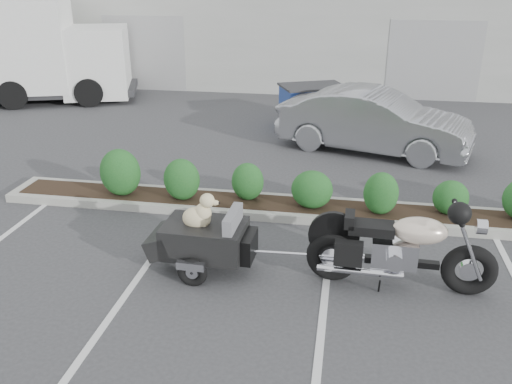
% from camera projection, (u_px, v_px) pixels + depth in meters
% --- Properties ---
extents(ground, '(90.00, 90.00, 0.00)m').
position_uv_depth(ground, '(245.00, 271.00, 8.02)').
color(ground, '#38383A').
rests_on(ground, ground).
extents(planter_kerb, '(12.00, 1.00, 0.15)m').
position_uv_depth(planter_kerb, '(322.00, 211.00, 9.83)').
color(planter_kerb, '#9E9E93').
rests_on(planter_kerb, ground).
extents(building, '(26.00, 10.00, 4.00)m').
position_uv_depth(building, '(322.00, 23.00, 22.71)').
color(building, '#9EA099').
rests_on(building, ground).
extents(motorcycle, '(2.60, 0.88, 1.49)m').
position_uv_depth(motorcycle, '(400.00, 250.00, 7.40)').
color(motorcycle, black).
rests_on(motorcycle, ground).
extents(pet_trailer, '(2.07, 1.15, 1.24)m').
position_uv_depth(pet_trailer, '(204.00, 237.00, 7.90)').
color(pet_trailer, black).
rests_on(pet_trailer, ground).
extents(sedan, '(4.81, 2.81, 1.50)m').
position_uv_depth(sedan, '(374.00, 121.00, 12.96)').
color(sedan, '#A1A2A8').
rests_on(sedan, ground).
extents(dumpster, '(2.07, 1.79, 1.14)m').
position_uv_depth(dumpster, '(312.00, 105.00, 15.20)').
color(dumpster, navy).
rests_on(dumpster, ground).
extents(delivery_truck, '(7.38, 4.32, 3.22)m').
position_uv_depth(delivery_truck, '(22.00, 54.00, 17.59)').
color(delivery_truck, white).
rests_on(delivery_truck, ground).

